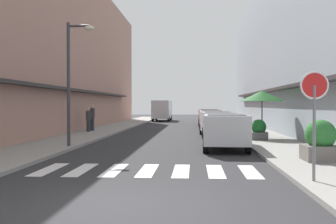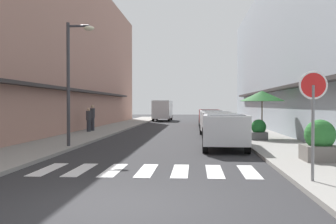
% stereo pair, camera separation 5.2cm
% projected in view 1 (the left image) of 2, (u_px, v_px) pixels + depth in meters
% --- Properties ---
extents(ground_plane, '(98.36, 98.36, 0.00)m').
position_uv_depth(ground_plane, '(174.00, 134.00, 24.76)').
color(ground_plane, '#2B2B2D').
extents(sidewalk_left, '(2.83, 62.59, 0.12)m').
position_uv_depth(sidewalk_left, '(97.00, 132.00, 25.11)').
color(sidewalk_left, gray).
rests_on(sidewalk_left, ground_plane).
extents(sidewalk_right, '(2.83, 62.59, 0.12)m').
position_uv_depth(sidewalk_right, '(253.00, 133.00, 24.41)').
color(sidewalk_right, gray).
rests_on(sidewalk_right, ground_plane).
extents(building_row_left, '(5.50, 42.24, 11.73)m').
position_uv_depth(building_row_left, '(46.00, 47.00, 26.50)').
color(building_row_left, '#A87A6B').
rests_on(building_row_left, ground_plane).
extents(building_row_right, '(5.50, 42.24, 10.99)m').
position_uv_depth(building_row_right, '(310.00, 50.00, 25.27)').
color(building_row_right, '#939EA8').
rests_on(building_row_right, ground_plane).
extents(crosswalk, '(6.15, 2.20, 0.01)m').
position_uv_depth(crosswalk, '(148.00, 171.00, 10.74)').
color(crosswalk, silver).
rests_on(crosswalk, ground_plane).
extents(parked_car_near, '(1.94, 3.98, 1.47)m').
position_uv_depth(parked_car_near, '(225.00, 128.00, 15.77)').
color(parked_car_near, silver).
rests_on(parked_car_near, ground_plane).
extents(parked_car_mid, '(1.93, 4.23, 1.47)m').
position_uv_depth(parked_car_mid, '(216.00, 121.00, 22.33)').
color(parked_car_mid, silver).
rests_on(parked_car_mid, ground_plane).
extents(parked_car_far, '(1.82, 4.13, 1.47)m').
position_uv_depth(parked_car_far, '(211.00, 117.00, 28.89)').
color(parked_car_far, silver).
rests_on(parked_car_far, ground_plane).
extents(parked_car_distant, '(1.87, 3.94, 1.47)m').
position_uv_depth(parked_car_distant, '(209.00, 115.00, 34.44)').
color(parked_car_distant, maroon).
rests_on(parked_car_distant, ground_plane).
extents(delivery_van, '(2.07, 5.43, 2.37)m').
position_uv_depth(delivery_van, '(162.00, 109.00, 44.67)').
color(delivery_van, silver).
rests_on(delivery_van, ground_plane).
extents(round_street_sign, '(0.65, 0.07, 2.51)m').
position_uv_depth(round_street_sign, '(314.00, 97.00, 8.67)').
color(round_street_sign, slate).
rests_on(round_street_sign, sidewalk_right).
extents(street_lamp, '(1.19, 0.28, 5.21)m').
position_uv_depth(street_lamp, '(73.00, 70.00, 16.06)').
color(street_lamp, '#38383D').
rests_on(street_lamp, sidewalk_left).
extents(cafe_umbrella, '(2.38, 2.38, 2.49)m').
position_uv_depth(cafe_umbrella, '(262.00, 96.00, 20.26)').
color(cafe_umbrella, '#262626').
rests_on(cafe_umbrella, sidewalk_right).
extents(planter_corner, '(1.03, 1.03, 1.28)m').
position_uv_depth(planter_corner, '(320.00, 142.00, 11.87)').
color(planter_corner, slate).
rests_on(planter_corner, sidewalk_right).
extents(planter_midblock, '(0.80, 0.80, 1.02)m').
position_uv_depth(planter_midblock, '(259.00, 130.00, 19.02)').
color(planter_midblock, '#4C4C4C').
rests_on(planter_midblock, sidewalk_right).
extents(pedestrian_walking_near, '(0.34, 0.34, 1.55)m').
position_uv_depth(pedestrian_walking_near, '(88.00, 119.00, 24.87)').
color(pedestrian_walking_near, '#282B33').
rests_on(pedestrian_walking_near, sidewalk_left).
extents(pedestrian_walking_far, '(0.34, 0.34, 1.74)m').
position_uv_depth(pedestrian_walking_far, '(92.00, 117.00, 25.83)').
color(pedestrian_walking_far, '#282B33').
rests_on(pedestrian_walking_far, sidewalk_left).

